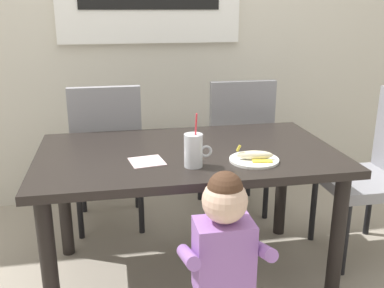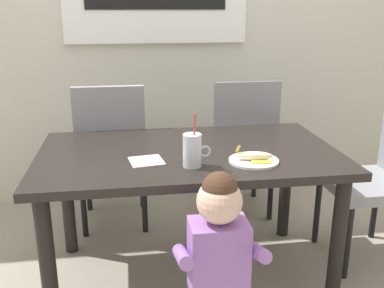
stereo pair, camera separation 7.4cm
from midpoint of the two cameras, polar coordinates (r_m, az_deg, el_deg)
ground_plane at (r=2.49m, az=-1.38°, el=-16.66°), size 24.00×24.00×0.00m
dining_table at (r=2.20m, az=-1.50°, el=-3.17°), size 1.48×0.86×0.72m
dining_chair_left at (r=2.79m, az=-11.74°, el=-0.74°), size 0.44×0.45×0.96m
dining_chair_right at (r=2.94m, az=5.10°, el=0.50°), size 0.44×0.45×0.96m
dining_chair_far at (r=2.66m, az=22.49°, el=-2.68°), size 0.44×0.44×0.96m
toddler_standing at (r=1.69m, az=2.88°, el=-13.56°), size 0.33×0.24×0.84m
milk_cup at (r=1.94m, az=-0.87°, el=-1.09°), size 0.13×0.08×0.25m
snack_plate at (r=2.04m, az=7.09°, el=-2.08°), size 0.23×0.23×0.01m
peeled_banana at (r=2.02m, az=7.23°, el=-1.50°), size 0.18×0.12×0.07m
paper_napkin at (r=2.03m, az=-6.96°, el=-2.29°), size 0.17×0.17×0.00m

